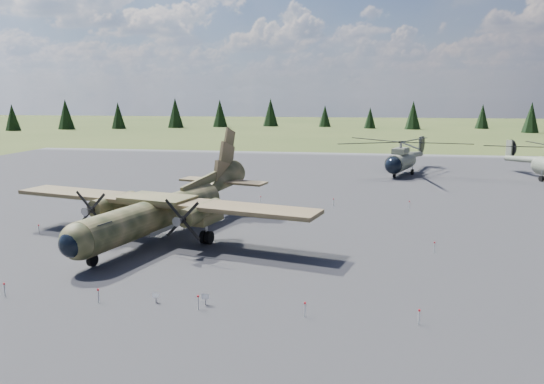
# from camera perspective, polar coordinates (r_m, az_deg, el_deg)

# --- Properties ---
(ground) EXTENTS (500.00, 500.00, 0.00)m
(ground) POSITION_cam_1_polar(r_m,az_deg,el_deg) (43.52, -5.14, -5.47)
(ground) COLOR #4F5827
(ground) RESTS_ON ground
(apron) EXTENTS (120.00, 120.00, 0.04)m
(apron) POSITION_cam_1_polar(r_m,az_deg,el_deg) (52.95, -2.42, -2.56)
(apron) COLOR slate
(apron) RESTS_ON ground
(transport_plane) EXTENTS (27.64, 24.76, 9.16)m
(transport_plane) POSITION_cam_1_polar(r_m,az_deg,el_deg) (45.53, -11.44, -1.52)
(transport_plane) COLOR #2D361D
(transport_plane) RESTS_ON ground
(helicopter_near) EXTENTS (25.80, 25.80, 5.15)m
(helicopter_near) POSITION_cam_1_polar(r_m,az_deg,el_deg) (81.49, 13.76, 4.32)
(helicopter_near) COLOR gray
(helicopter_near) RESTS_ON ground
(info_placard_left) EXTENTS (0.39, 0.17, 0.61)m
(info_placard_left) POSITION_cam_1_polar(r_m,az_deg,el_deg) (31.93, -12.40, -10.90)
(info_placard_left) COLOR gray
(info_placard_left) RESTS_ON ground
(info_placard_right) EXTENTS (0.46, 0.29, 0.68)m
(info_placard_right) POSITION_cam_1_polar(r_m,az_deg,el_deg) (31.12, -7.18, -11.22)
(info_placard_right) COLOR gray
(info_placard_right) RESTS_ON ground
(barrier_fence) EXTENTS (33.12, 29.62, 0.85)m
(barrier_fence) POSITION_cam_1_polar(r_m,az_deg,el_deg) (43.43, -5.77, -4.82)
(barrier_fence) COLOR silver
(barrier_fence) RESTS_ON ground
(treeline) EXTENTS (336.58, 326.78, 11.00)m
(treeline) POSITION_cam_1_polar(r_m,az_deg,el_deg) (42.09, -1.40, 0.83)
(treeline) COLOR black
(treeline) RESTS_ON ground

